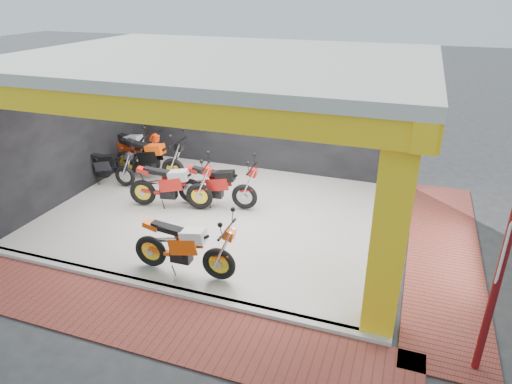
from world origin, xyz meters
TOP-DOWN VIEW (x-y plane):
  - ground at (0.00, 0.00)m, footprint 80.00×80.00m
  - showroom_floor at (0.00, 2.00)m, footprint 8.00×6.00m
  - showroom_ceiling at (0.00, 2.00)m, footprint 8.40×6.40m
  - back_wall at (0.00, 5.10)m, footprint 8.20×0.20m
  - left_wall at (-4.10, 2.00)m, footprint 0.20×6.20m
  - corner_column at (3.75, -0.75)m, footprint 0.50×0.50m
  - header_beam_front at (0.00, -1.00)m, footprint 8.40×0.30m
  - header_beam_right at (4.00, 2.00)m, footprint 0.30×6.40m
  - floor_kerb at (0.00, -1.02)m, footprint 8.00×0.20m
  - paver_front at (0.00, -1.80)m, footprint 9.00×1.40m
  - paver_right at (4.80, 2.00)m, footprint 1.40×7.00m
  - signpost at (5.15, -1.11)m, footprint 0.14×0.35m
  - moto_hero at (0.93, -0.49)m, footprint 2.14×0.84m
  - moto_row_a at (-0.66, 1.98)m, footprint 2.27×1.19m
  - moto_row_b at (0.34, 2.33)m, footprint 2.15×0.95m
  - moto_row_c at (-2.01, 3.17)m, footprint 2.36×0.96m
  - moto_row_d at (-3.11, 2.56)m, footprint 1.94×0.84m
  - moto_row_e at (-3.00, 3.61)m, footprint 2.42×1.15m

SIDE VIEW (x-z plane):
  - ground at x=0.00m, z-range 0.00..0.00m
  - paver_front at x=0.00m, z-range 0.00..0.03m
  - paver_right at x=4.80m, z-range 0.00..0.03m
  - showroom_floor at x=0.00m, z-range 0.00..0.10m
  - floor_kerb at x=0.00m, z-range 0.00..0.10m
  - moto_row_d at x=-3.11m, z-range 0.10..1.25m
  - moto_row_b at x=0.34m, z-range 0.10..1.38m
  - moto_hero at x=0.93m, z-range 0.10..1.40m
  - moto_row_a at x=-0.66m, z-range 0.10..1.42m
  - moto_row_e at x=-3.00m, z-range 0.10..1.52m
  - moto_row_c at x=-2.01m, z-range 0.10..1.52m
  - signpost at x=5.15m, z-range 0.12..2.72m
  - back_wall at x=0.00m, z-range 0.00..3.50m
  - left_wall at x=-4.10m, z-range 0.00..3.50m
  - corner_column at x=3.75m, z-range 0.00..3.50m
  - header_beam_front at x=0.00m, z-range 3.10..3.50m
  - header_beam_right at x=4.00m, z-range 3.10..3.50m
  - showroom_ceiling at x=0.00m, z-range 3.50..3.70m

